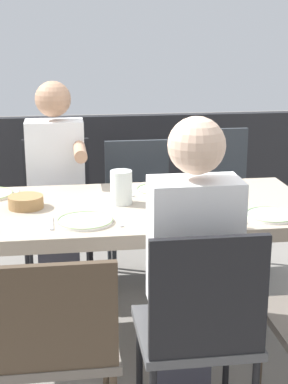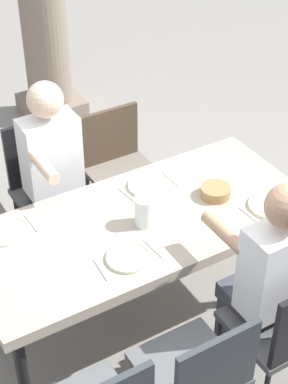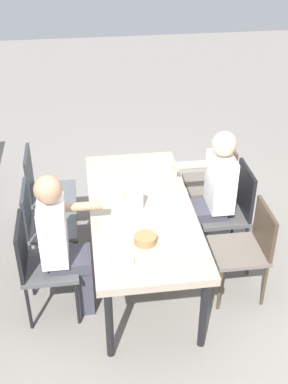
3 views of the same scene
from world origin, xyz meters
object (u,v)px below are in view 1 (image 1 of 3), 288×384
object	(u,v)px
chair_mid_south	(139,199)
diner_man_white	(57,183)
chair_west_south	(220,191)
chair_mid_north	(200,325)
dining_table	(122,218)
chair_east_north	(58,341)
chair_east_south	(57,201)
diner_woman_green	(191,264)
plate_1	(157,190)
water_pitcher	(121,189)
bread_basket	(26,202)
plate_2	(85,221)
plate_0	(271,215)

from	to	relation	value
chair_mid_south	diner_man_white	bearing A→B (deg)	20.32
chair_west_south	chair_mid_north	distance (m)	1.78
dining_table	chair_east_north	distance (m)	0.92
chair_east_south	diner_woman_green	world-z (taller)	diner_woman_green
plate_1	water_pitcher	distance (m)	0.30
diner_woman_green	plate_1	size ratio (longest dim) A/B	5.69
chair_east_north	diner_woman_green	world-z (taller)	diner_woman_green
chair_west_south	diner_woman_green	xyz separation A→B (m)	(0.53, 1.52, 0.15)
chair_west_south	chair_east_south	size ratio (longest dim) A/B	1.05
diner_woman_green	bread_basket	bearing A→B (deg)	-46.19
water_pitcher	plate_2	bearing A→B (deg)	54.63
plate_0	plate_1	world-z (taller)	same
bread_basket	plate_2	bearing A→B (deg)	135.98
chair_mid_north	plate_1	size ratio (longest dim) A/B	4.06
chair_east_south	bread_basket	distance (m)	0.87
plate_2	water_pitcher	world-z (taller)	water_pitcher
plate_1	plate_2	world-z (taller)	same
chair_mid_north	plate_0	distance (m)	0.78
chair_west_south	chair_east_north	distance (m)	2.00
chair_mid_south	diner_woman_green	distance (m)	1.52
chair_east_north	plate_0	distance (m)	1.17
chair_west_south	diner_woman_green	distance (m)	1.61
chair_mid_north	bread_basket	size ratio (longest dim) A/B	5.41
chair_east_north	plate_1	distance (m)	1.23
chair_east_north	plate_0	bearing A→B (deg)	-149.88
chair_east_south	diner_man_white	xyz separation A→B (m)	(-0.00, 0.20, 0.17)
plate_0	diner_woman_green	bearing A→B (deg)	40.37
diner_man_white	plate_1	world-z (taller)	diner_man_white
chair_east_north	water_pitcher	xyz separation A→B (m)	(-0.32, -0.88, 0.31)
chair_east_south	bread_basket	xyz separation A→B (m)	(0.14, 0.82, 0.25)
plate_1	bread_basket	distance (m)	0.71
diner_man_white	chair_east_north	bearing A→B (deg)	89.89
dining_table	diner_man_white	size ratio (longest dim) A/B	1.47
chair_mid_south	chair_east_south	xyz separation A→B (m)	(0.52, -0.00, 0.01)
diner_man_white	plate_0	distance (m)	1.35
chair_mid_south	chair_east_south	distance (m)	0.52
plate_1	plate_2	xyz separation A→B (m)	(0.41, 0.47, -0.00)
chair_east_south	plate_0	bearing A→B (deg)	131.56
chair_west_south	chair_mid_north	bearing A→B (deg)	72.71
plate_1	dining_table	bearing A→B (deg)	47.59
plate_2	dining_table	bearing A→B (deg)	-129.46
chair_west_south	plate_1	world-z (taller)	chair_west_south
dining_table	water_pitcher	bearing A→B (deg)	-89.22
bread_basket	plate_1	bearing A→B (deg)	-163.28
chair_west_south	plate_0	size ratio (longest dim) A/B	3.93
chair_mid_south	chair_east_north	size ratio (longest dim) A/B	1.03
chair_west_south	plate_2	size ratio (longest dim) A/B	3.70
water_pitcher	diner_woman_green	bearing A→B (deg)	105.96
chair_mid_north	plate_2	bearing A→B (deg)	-57.63
chair_east_south	chair_mid_north	bearing A→B (deg)	107.08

